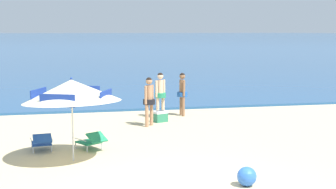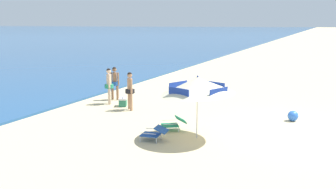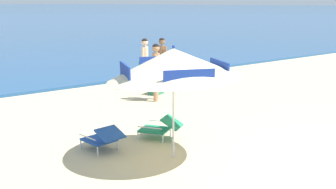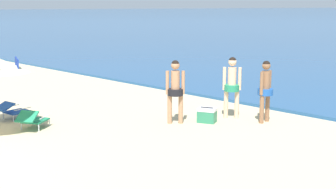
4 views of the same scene
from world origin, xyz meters
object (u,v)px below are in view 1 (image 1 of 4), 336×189
(lounge_chair_beside_umbrella, at_px, (42,142))
(cooler_box, at_px, (160,116))
(lounge_chair_under_umbrella, at_px, (91,140))
(beach_ball, at_px, (247,176))
(person_standing_near_shore, at_px, (182,91))
(person_wading_in, at_px, (160,92))
(beach_umbrella_striped_main, at_px, (72,91))
(person_standing_beside, at_px, (149,98))

(lounge_chair_beside_umbrella, bearing_deg, cooler_box, 41.78)
(lounge_chair_under_umbrella, relative_size, beach_ball, 2.42)
(lounge_chair_under_umbrella, relative_size, lounge_chair_beside_umbrella, 1.10)
(person_standing_near_shore, height_order, beach_ball, person_standing_near_shore)
(person_wading_in, distance_m, cooler_box, 1.19)
(beach_umbrella_striped_main, relative_size, person_standing_near_shore, 1.98)
(lounge_chair_beside_umbrella, xyz_separation_m, person_standing_near_shore, (5.14, 4.73, 0.70))
(person_wading_in, bearing_deg, cooler_box, -101.37)
(cooler_box, height_order, beach_ball, cooler_box)
(lounge_chair_under_umbrella, xyz_separation_m, person_wading_in, (2.86, 4.60, 0.73))
(beach_umbrella_striped_main, distance_m, beach_ball, 4.86)
(lounge_chair_under_umbrella, xyz_separation_m, person_standing_beside, (2.16, 3.04, 0.72))
(person_wading_in, relative_size, beach_ball, 4.09)
(person_standing_beside, xyz_separation_m, beach_ball, (0.95, -6.92, -0.78))
(person_standing_near_shore, bearing_deg, person_wading_in, -164.25)
(lounge_chair_under_umbrella, bearing_deg, person_wading_in, 58.10)
(cooler_box, bearing_deg, beach_ball, -86.87)
(lounge_chair_under_umbrella, height_order, person_standing_beside, person_standing_beside)
(lounge_chair_under_umbrella, bearing_deg, person_standing_near_shore, 52.04)
(lounge_chair_under_umbrella, height_order, cooler_box, lounge_chair_under_umbrella)
(lounge_chair_under_umbrella, height_order, beach_ball, lounge_chair_under_umbrella)
(beach_umbrella_striped_main, distance_m, person_standing_beside, 4.97)
(beach_umbrella_striped_main, height_order, person_standing_near_shore, beach_umbrella_striped_main)
(lounge_chair_under_umbrella, distance_m, beach_ball, 4.97)
(lounge_chair_under_umbrella, distance_m, person_standing_near_shore, 6.20)
(person_wading_in, xyz_separation_m, beach_ball, (0.25, -8.48, -0.79))
(person_standing_near_shore, relative_size, person_wading_in, 0.97)
(cooler_box, bearing_deg, lounge_chair_under_umbrella, -125.71)
(lounge_chair_beside_umbrella, height_order, person_standing_beside, person_standing_beside)
(person_standing_beside, bearing_deg, cooler_box, 52.86)
(beach_umbrella_striped_main, distance_m, person_standing_near_shore, 7.38)
(lounge_chair_beside_umbrella, height_order, beach_ball, lounge_chair_beside_umbrella)
(person_wading_in, bearing_deg, beach_umbrella_striped_main, -120.78)
(beach_ball, bearing_deg, lounge_chair_under_umbrella, 128.65)
(lounge_chair_under_umbrella, xyz_separation_m, beach_ball, (3.11, -3.88, -0.06))
(person_standing_beside, bearing_deg, beach_umbrella_striped_main, -123.04)
(person_standing_beside, distance_m, beach_ball, 7.03)
(beach_umbrella_striped_main, bearing_deg, person_standing_near_shore, 54.02)
(person_standing_near_shore, xyz_separation_m, cooler_box, (-1.10, -1.12, -0.78))
(beach_ball, bearing_deg, person_wading_in, 91.66)
(beach_ball, bearing_deg, lounge_chair_beside_umbrella, 138.02)
(cooler_box, relative_size, beach_ball, 1.39)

